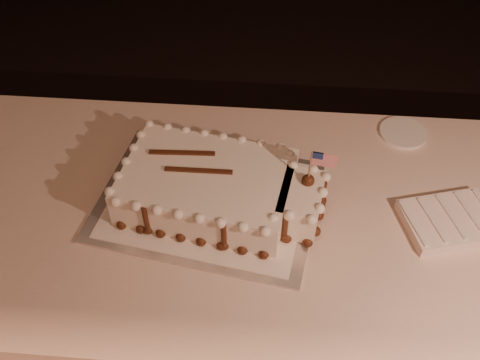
# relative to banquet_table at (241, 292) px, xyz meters

# --- Properties ---
(room_shell) EXTENTS (6.10, 8.10, 2.90)m
(room_shell) POSITION_rel_banquet_table_xyz_m (0.00, -0.60, 1.02)
(room_shell) COLOR black
(room_shell) RESTS_ON ground
(banquet_table) EXTENTS (2.40, 0.80, 0.75)m
(banquet_table) POSITION_rel_banquet_table_xyz_m (0.00, 0.00, 0.00)
(banquet_table) COLOR beige
(banquet_table) RESTS_ON ground
(cake_board) EXTENTS (0.59, 0.48, 0.01)m
(cake_board) POSITION_rel_banquet_table_xyz_m (-0.09, 0.03, 0.38)
(cake_board) COLOR silver
(cake_board) RESTS_ON banquet_table
(doily) EXTENTS (0.53, 0.44, 0.00)m
(doily) POSITION_rel_banquet_table_xyz_m (-0.09, 0.03, 0.38)
(doily) COLOR white
(doily) RESTS_ON cake_board
(sheet_cake) EXTENTS (0.52, 0.35, 0.20)m
(sheet_cake) POSITION_rel_banquet_table_xyz_m (-0.06, 0.02, 0.43)
(sheet_cake) COLOR white
(sheet_cake) RESTS_ON doily
(napkin_stack) EXTENTS (0.25, 0.21, 0.03)m
(napkin_stack) POSITION_rel_banquet_table_xyz_m (0.50, 0.00, 0.39)
(napkin_stack) COLOR white
(napkin_stack) RESTS_ON banquet_table
(side_plate) EXTENTS (0.13, 0.13, 0.01)m
(side_plate) POSITION_rel_banquet_table_xyz_m (0.43, 0.32, 0.38)
(side_plate) COLOR white
(side_plate) RESTS_ON banquet_table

